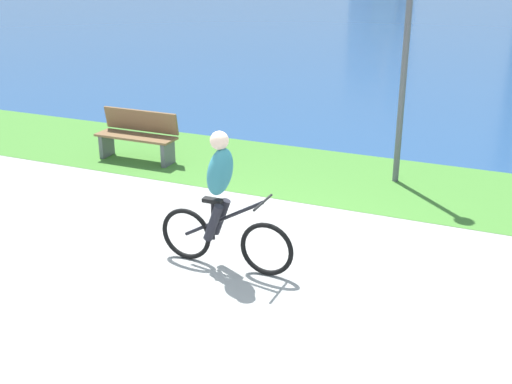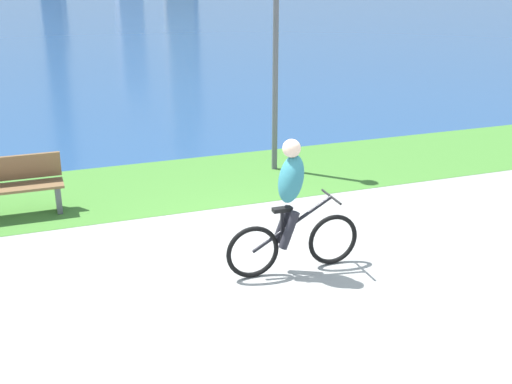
{
  "view_description": "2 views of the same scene",
  "coord_description": "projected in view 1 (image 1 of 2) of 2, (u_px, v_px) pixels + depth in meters",
  "views": [
    {
      "loc": [
        3.39,
        -6.86,
        3.77
      ],
      "look_at": [
        0.44,
        -0.04,
        0.9
      ],
      "focal_mm": 46.26,
      "sensor_mm": 36.0,
      "label": 1
    },
    {
      "loc": [
        -2.77,
        -7.16,
        3.8
      ],
      "look_at": [
        -0.14,
        0.16,
        0.91
      ],
      "focal_mm": 45.86,
      "sensor_mm": 36.0,
      "label": 2
    }
  ],
  "objects": [
    {
      "name": "bench_near_path",
      "position": [
        138.0,
        136.0,
        11.86
      ],
      "size": [
        1.5,
        0.47,
        0.9
      ],
      "color": "brown",
      "rests_on": "ground"
    },
    {
      "name": "ground_plane",
      "position": [
        226.0,
        252.0,
        8.49
      ],
      "size": [
        300.0,
        300.0,
        0.0
      ],
      "primitive_type": "plane",
      "color": "#9E9E99"
    },
    {
      "name": "cyclist_lead",
      "position": [
        222.0,
        202.0,
        7.82
      ],
      "size": [
        1.76,
        0.52,
        1.72
      ],
      "color": "black",
      "rests_on": "ground"
    },
    {
      "name": "lamppost_tall",
      "position": [
        407.0,
        36.0,
        10.11
      ],
      "size": [
        0.28,
        0.28,
        3.57
      ],
      "color": "#595960",
      "rests_on": "ground"
    },
    {
      "name": "grass_strip_bayside",
      "position": [
        310.0,
        173.0,
        11.32
      ],
      "size": [
        120.0,
        2.69,
        0.01
      ],
      "primitive_type": "cube",
      "color": "#478433",
      "rests_on": "ground"
    }
  ]
}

